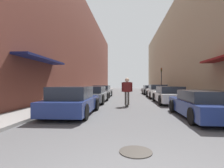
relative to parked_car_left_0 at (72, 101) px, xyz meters
name	(u,v)px	position (x,y,z in m)	size (l,w,h in m)	color
ground	(129,96)	(2.74, 12.86, -0.63)	(104.23, 104.23, 0.00)	#515154
curb_strip_left	(96,93)	(-2.07, 17.59, -0.57)	(1.80, 47.38, 0.12)	gray
curb_strip_right	(162,93)	(7.55, 17.59, -0.57)	(1.80, 47.38, 0.12)	gray
building_row_left	(77,51)	(-4.97, 17.59, 5.64)	(4.90, 47.38, 12.53)	brown
building_row_right	(183,52)	(10.45, 17.59, 5.37)	(4.90, 47.38, 11.98)	tan
parked_car_left_0	(72,101)	(0.00, 0.00, 0.00)	(2.00, 4.20, 1.31)	navy
parked_car_left_1	(93,95)	(-0.03, 5.08, -0.02)	(2.01, 4.32, 1.24)	gray
parked_car_left_2	(102,91)	(-0.12, 10.46, -0.02)	(1.91, 4.32, 1.25)	gray
parked_car_right_0	(203,105)	(5.72, -0.38, -0.06)	(1.98, 4.42, 1.16)	navy
parked_car_right_1	(169,95)	(5.59, 5.04, -0.02)	(1.91, 4.34, 1.24)	silver
parked_car_right_2	(157,91)	(5.58, 10.08, 0.02)	(1.86, 4.44, 1.34)	silver
parked_car_right_3	(150,90)	(5.58, 15.96, -0.02)	(1.85, 4.78, 1.22)	gray
skateboarder	(127,89)	(2.54, 3.31, 0.49)	(0.69, 0.78, 1.81)	black
manhole_cover	(136,152)	(2.74, -4.25, -0.62)	(0.70, 0.70, 0.02)	#332D28
traffic_light	(161,78)	(6.98, 15.23, 1.57)	(0.16, 0.22, 3.35)	#2D2D2D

